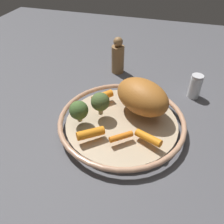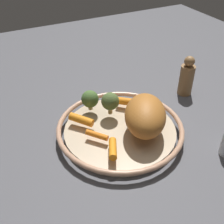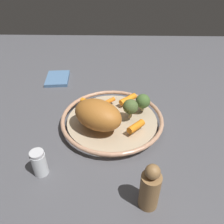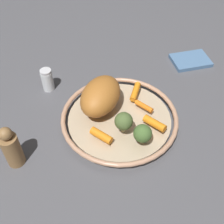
{
  "view_description": "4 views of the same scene",
  "coord_description": "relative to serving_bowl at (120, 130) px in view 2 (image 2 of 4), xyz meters",
  "views": [
    {
      "loc": [
        -0.45,
        -0.11,
        0.44
      ],
      "look_at": [
        -0.03,
        0.02,
        0.07
      ],
      "focal_mm": 36.87,
      "sensor_mm": 36.0,
      "label": 1
    },
    {
      "loc": [
        -0.29,
        -0.52,
        0.51
      ],
      "look_at": [
        -0.02,
        0.02,
        0.07
      ],
      "focal_mm": 45.5,
      "sensor_mm": 36.0,
      "label": 2
    },
    {
      "loc": [
        0.6,
        0.01,
        0.5
      ],
      "look_at": [
        0.02,
        -0.0,
        0.07
      ],
      "focal_mm": 36.41,
      "sensor_mm": 36.0,
      "label": 3
    },
    {
      "loc": [
        0.11,
        0.54,
        0.64
      ],
      "look_at": [
        0.02,
        -0.01,
        0.05
      ],
      "focal_mm": 45.26,
      "sensor_mm": 36.0,
      "label": 4
    }
  ],
  "objects": [
    {
      "name": "ground_plane",
      "position": [
        0.0,
        0.0,
        -0.02
      ],
      "size": [
        1.87,
        1.87,
        0.0
      ],
      "primitive_type": "plane",
      "color": "#4C4C51"
    },
    {
      "name": "serving_bowl",
      "position": [
        0.0,
        0.0,
        0.0
      ],
      "size": [
        0.34,
        0.34,
        0.03
      ],
      "color": "tan",
      "rests_on": "ground_plane"
    },
    {
      "name": "roast_chicken_piece",
      "position": [
        0.05,
        -0.04,
        0.06
      ],
      "size": [
        0.17,
        0.19,
        0.09
      ],
      "primitive_type": "ellipsoid",
      "rotation": [
        0.0,
        0.0,
        4.17
      ],
      "color": "#AB6628",
      "rests_on": "serving_bowl"
    },
    {
      "name": "baby_carrot_near_rim",
      "position": [
        -0.08,
        -0.02,
        0.02
      ],
      "size": [
        0.05,
        0.06,
        0.02
      ],
      "primitive_type": "cylinder",
      "rotation": [
        1.6,
        0.0,
        0.7
      ],
      "color": "orange",
      "rests_on": "serving_bowl"
    },
    {
      "name": "baby_carrot_right",
      "position": [
        -0.09,
        0.05,
        0.03
      ],
      "size": [
        0.06,
        0.07,
        0.03
      ],
      "primitive_type": "cylinder",
      "rotation": [
        1.51,
        0.0,
        3.83
      ],
      "color": "orange",
      "rests_on": "serving_bowl"
    },
    {
      "name": "baby_carrot_left",
      "position": [
        0.06,
        0.07,
        0.03
      ],
      "size": [
        0.06,
        0.06,
        0.03
      ],
      "primitive_type": "cylinder",
      "rotation": [
        1.52,
        0.0,
        0.82
      ],
      "color": "orange",
      "rests_on": "serving_bowl"
    },
    {
      "name": "baby_carrot_center",
      "position": [
        -0.06,
        -0.08,
        0.03
      ],
      "size": [
        0.05,
        0.07,
        0.02
      ],
      "primitive_type": "cylinder",
      "rotation": [
        1.66,
        0.0,
        2.69
      ],
      "color": "orange",
      "rests_on": "serving_bowl"
    },
    {
      "name": "broccoli_floret_small",
      "position": [
        -0.04,
        0.1,
        0.05
      ],
      "size": [
        0.05,
        0.05,
        0.06
      ],
      "color": "tan",
      "rests_on": "serving_bowl"
    },
    {
      "name": "broccoli_floret_large",
      "position": [
        0.0,
        0.06,
        0.06
      ],
      "size": [
        0.05,
        0.05,
        0.07
      ],
      "color": "tan",
      "rests_on": "serving_bowl"
    },
    {
      "name": "pepper_mill",
      "position": [
        0.29,
        0.09,
        0.04
      ],
      "size": [
        0.05,
        0.05,
        0.13
      ],
      "color": "olive",
      "rests_on": "ground_plane"
    }
  ]
}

